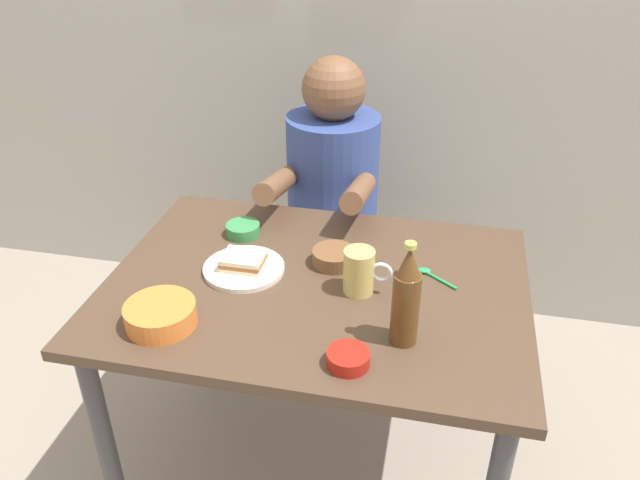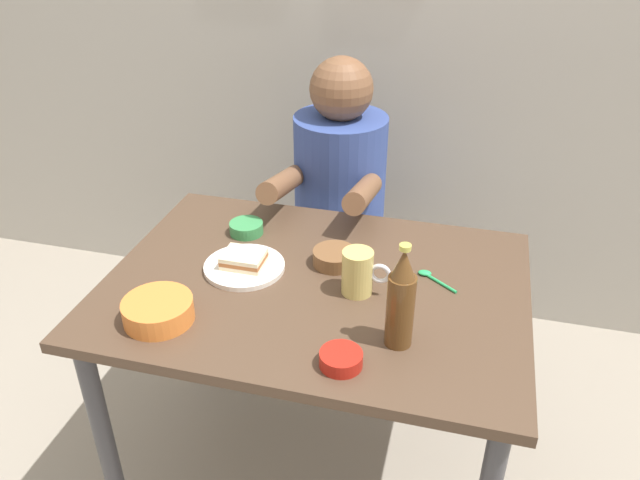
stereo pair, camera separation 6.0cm
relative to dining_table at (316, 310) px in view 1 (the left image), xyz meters
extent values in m
plane|color=gray|center=(0.00, 0.00, -0.65)|extent=(6.00, 6.00, 0.00)
cube|color=#4C3828|center=(0.00, 0.00, 0.08)|extent=(1.10, 0.80, 0.03)
cylinder|color=#3F3F44|center=(-0.49, -0.34, -0.29)|extent=(0.05, 0.05, 0.71)
cylinder|color=#3F3F44|center=(-0.49, 0.34, -0.29)|extent=(0.05, 0.05, 0.71)
cylinder|color=#3F3F44|center=(0.49, 0.34, -0.29)|extent=(0.05, 0.05, 0.71)
cylinder|color=#4C4C51|center=(-0.08, 0.63, -0.44)|extent=(0.08, 0.08, 0.41)
cylinder|color=#2D2D33|center=(-0.08, 0.63, -0.22)|extent=(0.34, 0.34, 0.04)
cylinder|color=#33478C|center=(-0.08, 0.63, 0.06)|extent=(0.32, 0.32, 0.52)
sphere|color=brown|center=(-0.08, 0.63, 0.42)|extent=(0.21, 0.21, 0.21)
cylinder|color=brown|center=(-0.21, 0.38, 0.18)|extent=(0.07, 0.31, 0.14)
cylinder|color=brown|center=(0.05, 0.38, 0.18)|extent=(0.07, 0.31, 0.14)
cylinder|color=silver|center=(-0.20, 0.01, 0.10)|extent=(0.22, 0.22, 0.01)
cube|color=beige|center=(-0.20, 0.01, 0.11)|extent=(0.11, 0.09, 0.01)
cube|color=#9E592D|center=(-0.20, 0.01, 0.13)|extent=(0.11, 0.09, 0.01)
cube|color=beige|center=(-0.20, 0.01, 0.14)|extent=(0.11, 0.09, 0.01)
cylinder|color=#D1BC66|center=(0.11, -0.02, 0.15)|extent=(0.08, 0.08, 0.12)
torus|color=silver|center=(0.17, -0.02, 0.16)|extent=(0.06, 0.01, 0.06)
cylinder|color=#593819|center=(0.25, -0.19, 0.18)|extent=(0.06, 0.06, 0.18)
cone|color=#593819|center=(0.25, -0.19, 0.31)|extent=(0.05, 0.05, 0.07)
cylinder|color=#BFB74C|center=(0.25, -0.19, 0.35)|extent=(0.03, 0.03, 0.01)
cylinder|color=brown|center=(0.03, 0.10, 0.11)|extent=(0.12, 0.12, 0.04)
cylinder|color=brown|center=(0.03, 0.10, 0.12)|extent=(0.10, 0.10, 0.02)
cylinder|color=#B21E14|center=(0.14, -0.30, 0.11)|extent=(0.10, 0.10, 0.03)
cylinder|color=maroon|center=(0.14, -0.30, 0.12)|extent=(0.08, 0.08, 0.02)
cylinder|color=#388C4C|center=(-0.27, 0.20, 0.11)|extent=(0.10, 0.10, 0.03)
cylinder|color=#5B643A|center=(-0.27, 0.20, 0.12)|extent=(0.08, 0.08, 0.02)
cylinder|color=orange|center=(-0.32, -0.25, 0.12)|extent=(0.17, 0.17, 0.05)
cylinder|color=#B25B2D|center=(-0.32, -0.25, 0.13)|extent=(0.14, 0.14, 0.02)
cylinder|color=#26A559|center=(0.32, 0.07, 0.10)|extent=(0.09, 0.07, 0.01)
ellipsoid|color=#26A559|center=(0.28, 0.11, 0.10)|extent=(0.04, 0.02, 0.01)
camera|label=1|loc=(0.30, -1.32, 1.03)|focal=35.03mm
camera|label=2|loc=(0.36, -1.31, 1.03)|focal=35.03mm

